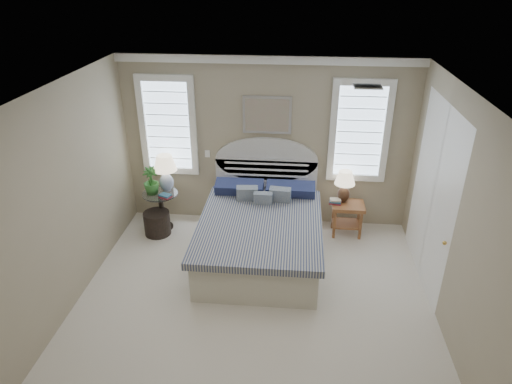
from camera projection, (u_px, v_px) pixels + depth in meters
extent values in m
cube|color=silver|center=(251.00, 322.00, 5.50)|extent=(4.50, 5.00, 0.01)
cube|color=white|center=(249.00, 102.00, 4.29)|extent=(4.50, 5.00, 0.01)
cube|color=tan|center=(267.00, 144.00, 7.12)|extent=(4.50, 0.02, 2.70)
cube|color=tan|center=(50.00, 215.00, 5.08)|extent=(0.02, 5.00, 2.70)
cube|color=tan|center=(466.00, 236.00, 4.70)|extent=(0.02, 5.00, 2.70)
cube|color=white|center=(268.00, 60.00, 6.50)|extent=(4.50, 0.08, 0.12)
cube|color=#B2B2B2|center=(368.00, 86.00, 4.91)|extent=(0.30, 0.20, 0.02)
cube|color=white|center=(207.00, 154.00, 7.27)|extent=(0.08, 0.01, 0.12)
cube|color=#C7E1FC|center=(168.00, 126.00, 7.12)|extent=(0.90, 0.06, 1.60)
cube|color=#C7E1FC|center=(359.00, 131.00, 6.87)|extent=(0.90, 0.06, 1.60)
cube|color=silver|center=(267.00, 115.00, 6.87)|extent=(0.74, 0.04, 0.58)
cube|color=white|center=(433.00, 196.00, 5.84)|extent=(0.02, 1.80, 2.40)
cube|color=silver|center=(260.00, 242.00, 6.56)|extent=(1.60, 2.10, 0.55)
cube|color=navy|center=(260.00, 225.00, 6.37)|extent=(1.72, 2.15, 0.10)
cube|color=beige|center=(266.00, 191.00, 7.42)|extent=(1.62, 0.08, 1.10)
cube|color=#1E2A4B|center=(239.00, 188.00, 7.13)|extent=(0.75, 0.31, 0.23)
cube|color=#1E2A4B|center=(291.00, 190.00, 7.06)|extent=(0.75, 0.31, 0.23)
cube|color=#364E7A|center=(247.00, 196.00, 6.92)|extent=(0.33, 0.20, 0.34)
cube|color=#364E7A|center=(280.00, 197.00, 6.88)|extent=(0.33, 0.20, 0.34)
cube|color=#364E7A|center=(263.00, 201.00, 6.82)|extent=(0.28, 0.14, 0.29)
cylinder|color=black|center=(163.00, 227.00, 7.45)|extent=(0.32, 0.32, 0.03)
cylinder|color=black|center=(162.00, 211.00, 7.33)|extent=(0.08, 0.08, 0.60)
cylinder|color=silver|center=(160.00, 194.00, 7.18)|extent=(0.56, 0.56, 0.02)
cube|color=#9C5B33|center=(348.00, 206.00, 7.08)|extent=(0.50, 0.40, 0.06)
cube|color=#9C5B33|center=(346.00, 223.00, 7.22)|extent=(0.44, 0.34, 0.03)
cube|color=#9C5B33|center=(334.00, 225.00, 7.08)|extent=(0.04, 0.04, 0.47)
cube|color=#9C5B33|center=(333.00, 215.00, 7.35)|extent=(0.04, 0.04, 0.47)
cube|color=#9C5B33|center=(360.00, 226.00, 7.05)|extent=(0.04, 0.04, 0.47)
cube|color=#9C5B33|center=(358.00, 216.00, 7.31)|extent=(0.04, 0.04, 0.47)
cylinder|color=black|center=(157.00, 223.00, 7.22)|extent=(0.43, 0.43, 0.38)
cylinder|color=silver|center=(167.00, 189.00, 7.27)|extent=(0.14, 0.14, 0.03)
ellipsoid|color=silver|center=(167.00, 182.00, 7.22)|extent=(0.26, 0.26, 0.28)
cylinder|color=gold|center=(166.00, 172.00, 7.14)|extent=(0.03, 0.03, 0.10)
cylinder|color=black|center=(343.00, 200.00, 7.15)|extent=(0.14, 0.14, 0.03)
ellipsoid|color=black|center=(344.00, 194.00, 7.10)|extent=(0.26, 0.26, 0.24)
cylinder|color=gold|center=(344.00, 186.00, 7.04)|extent=(0.03, 0.03, 0.09)
imported|color=#376528|center=(151.00, 181.00, 7.07)|extent=(0.28, 0.28, 0.44)
cube|color=maroon|center=(165.00, 197.00, 7.04)|extent=(0.22, 0.19, 0.02)
cube|color=#29597B|center=(165.00, 195.00, 7.03)|extent=(0.21, 0.18, 0.02)
cube|color=maroon|center=(335.00, 203.00, 7.07)|extent=(0.19, 0.14, 0.02)
cube|color=#29597B|center=(335.00, 201.00, 7.06)|extent=(0.18, 0.13, 0.02)
cube|color=beige|center=(336.00, 200.00, 7.05)|extent=(0.17, 0.13, 0.02)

